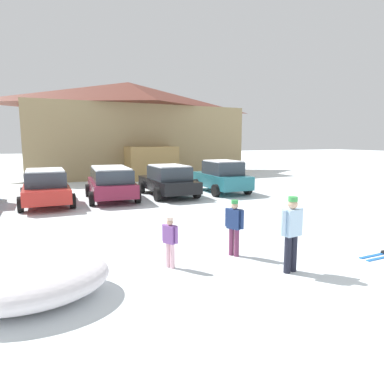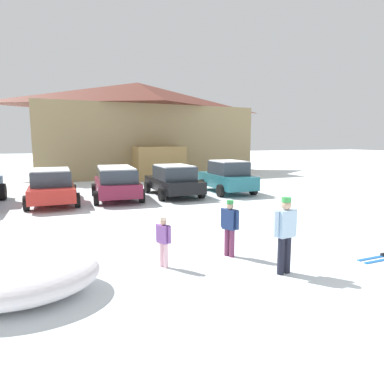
# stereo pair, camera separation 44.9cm
# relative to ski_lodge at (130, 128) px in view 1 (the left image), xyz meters

# --- Properties ---
(ski_lodge) EXTENTS (17.88, 11.98, 7.70)m
(ski_lodge) POSITION_rel_ski_lodge_xyz_m (0.00, 0.00, 0.00)
(ski_lodge) COLOR #947F56
(ski_lodge) RESTS_ON ground
(parked_red_sedan) EXTENTS (2.23, 4.76, 1.59)m
(parked_red_sedan) POSITION_rel_ski_lodge_xyz_m (-6.93, -13.13, -3.09)
(parked_red_sedan) COLOR #B32720
(parked_red_sedan) RESTS_ON ground
(parked_maroon_van) EXTENTS (2.43, 4.53, 1.58)m
(parked_maroon_van) POSITION_rel_ski_lodge_xyz_m (-4.03, -13.00, -3.03)
(parked_maroon_van) COLOR maroon
(parked_maroon_van) RESTS_ON ground
(parked_black_sedan) EXTENTS (2.29, 4.44, 1.60)m
(parked_black_sedan) POSITION_rel_ski_lodge_xyz_m (-1.12, -13.00, -3.08)
(parked_black_sedan) COLOR black
(parked_black_sedan) RESTS_ON ground
(parked_teal_hatchback) EXTENTS (2.17, 4.09, 1.77)m
(parked_teal_hatchback) POSITION_rel_ski_lodge_xyz_m (1.94, -13.07, -3.02)
(parked_teal_hatchback) COLOR #236B78
(parked_teal_hatchback) RESTS_ON ground
(skier_child_in_purple_jacket) EXTENTS (0.29, 0.38, 1.16)m
(skier_child_in_purple_jacket) POSITION_rel_ski_lodge_xyz_m (-4.46, -22.55, -3.24)
(skier_child_in_purple_jacket) COLOR #EDB9C7
(skier_child_in_purple_jacket) RESTS_ON ground
(skier_adult_in_blue_parka) EXTENTS (0.62, 0.29, 1.67)m
(skier_adult_in_blue_parka) POSITION_rel_ski_lodge_xyz_m (-2.15, -23.83, -2.95)
(skier_adult_in_blue_parka) COLOR black
(skier_adult_in_blue_parka) RESTS_ON ground
(skier_teen_in_navy_coat) EXTENTS (0.34, 0.47, 1.41)m
(skier_teen_in_navy_coat) POSITION_rel_ski_lodge_xyz_m (-2.73, -22.41, -3.10)
(skier_teen_in_navy_coat) COLOR #6F3053
(skier_teen_in_navy_coat) RESTS_ON ground
(plowed_snow_pile) EXTENTS (2.82, 2.26, 0.77)m
(plowed_snow_pile) POSITION_rel_ski_lodge_xyz_m (-7.32, -23.04, -3.51)
(plowed_snow_pile) COLOR white
(plowed_snow_pile) RESTS_ON ground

